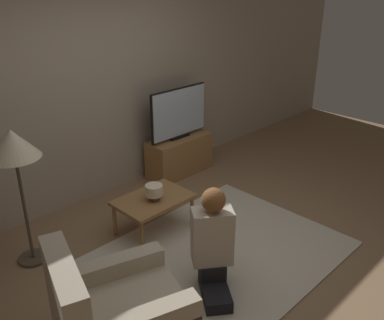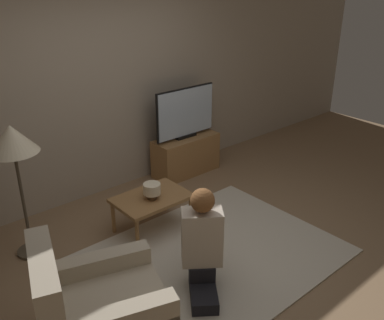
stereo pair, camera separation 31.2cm
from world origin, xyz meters
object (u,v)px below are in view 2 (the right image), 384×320
at_px(tv, 185,113).
at_px(table_lamp, 152,190).
at_px(person_kneeling, 202,240).
at_px(coffee_table, 152,200).
at_px(armchair, 99,315).
at_px(floor_lamp, 13,145).

height_order(tv, table_lamp, tv).
bearing_deg(person_kneeling, table_lamp, -64.97).
bearing_deg(coffee_table, armchair, -139.69).
bearing_deg(floor_lamp, person_kneeling, -57.95).
height_order(tv, person_kneeling, tv).
distance_m(coffee_table, table_lamp, 0.15).
height_order(tv, floor_lamp, floor_lamp).
bearing_deg(tv, person_kneeling, -126.69).
bearing_deg(table_lamp, floor_lamp, 156.90).
bearing_deg(coffee_table, tv, 35.76).
height_order(tv, coffee_table, tv).
relative_size(tv, armchair, 0.87).
xyz_separation_m(floor_lamp, table_lamp, (1.13, -0.48, -0.64)).
bearing_deg(person_kneeling, coffee_table, -65.55).
xyz_separation_m(tv, person_kneeling, (-1.40, -1.88, -0.37)).
height_order(floor_lamp, table_lamp, floor_lamp).
xyz_separation_m(person_kneeling, table_lamp, (0.21, 1.00, 0.00)).
relative_size(armchair, person_kneeling, 1.11).
bearing_deg(person_kneeling, floor_lamp, -21.21).
distance_m(tv, coffee_table, 1.54).
distance_m(person_kneeling, table_lamp, 1.02).
bearing_deg(armchair, table_lamp, -32.62).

